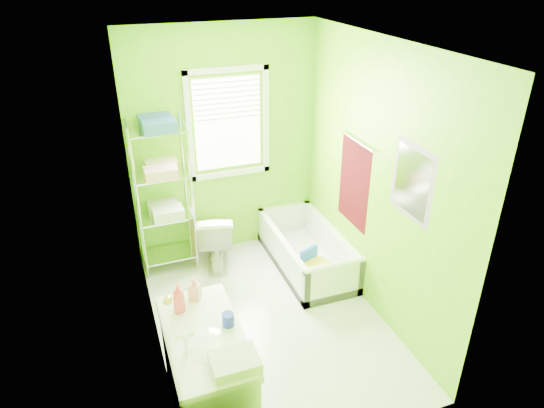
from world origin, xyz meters
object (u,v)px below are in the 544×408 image
object	(u,v)px
toilet	(216,238)
bathtub	(307,255)
vanity	(208,372)
wire_shelf_unit	(164,180)

from	to	relation	value
toilet	bathtub	bearing A→B (deg)	170.99
bathtub	toilet	distance (m)	1.05
toilet	vanity	distance (m)	2.06
bathtub	wire_shelf_unit	xyz separation A→B (m)	(-1.43, 0.56, 0.93)
toilet	wire_shelf_unit	bearing A→B (deg)	-2.93
bathtub	vanity	xyz separation A→B (m)	(-1.50, -1.57, 0.28)
vanity	bathtub	bearing A→B (deg)	46.22
vanity	wire_shelf_unit	distance (m)	2.23
toilet	vanity	size ratio (longest dim) A/B	0.66
toilet	vanity	xyz separation A→B (m)	(-0.56, -1.98, 0.08)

